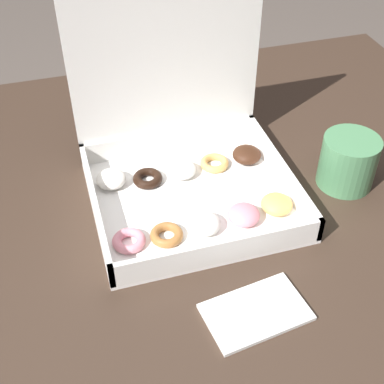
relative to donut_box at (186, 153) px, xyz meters
name	(u,v)px	position (x,y,z in m)	size (l,w,h in m)	color
dining_table	(195,223)	(0.02, 0.00, -0.16)	(1.15, 0.86, 0.71)	#38281E
donut_box	(186,153)	(0.00, 0.00, 0.00)	(0.31, 0.29, 0.30)	white
coffee_mug	(348,161)	(0.26, -0.07, -0.02)	(0.09, 0.09, 0.09)	#4C8456
paper_napkin	(258,311)	(0.02, -0.28, -0.06)	(0.14, 0.10, 0.01)	white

